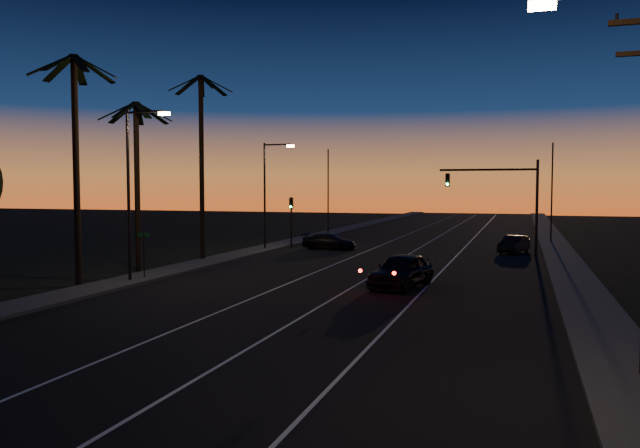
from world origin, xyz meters
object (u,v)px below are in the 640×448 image
(lead_car, at_px, (402,270))
(right_car, at_px, (514,244))
(cross_car, at_px, (329,242))
(signal_mast, at_px, (503,190))

(lead_car, height_order, right_car, lead_car)
(right_car, relative_size, cross_car, 0.93)
(lead_car, relative_size, right_car, 1.38)
(right_car, bearing_deg, cross_car, -172.94)
(signal_mast, xyz_separation_m, right_car, (0.81, 1.62, -4.11))
(signal_mast, bearing_deg, lead_car, -104.20)
(signal_mast, height_order, cross_car, signal_mast)
(lead_car, distance_m, cross_car, 19.20)
(cross_car, bearing_deg, right_car, 7.06)
(signal_mast, xyz_separation_m, cross_car, (-13.35, -0.14, -4.13))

